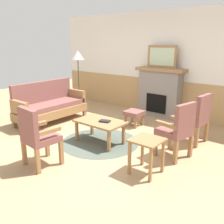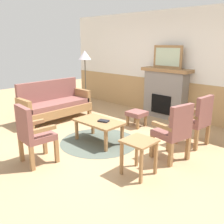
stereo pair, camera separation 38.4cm
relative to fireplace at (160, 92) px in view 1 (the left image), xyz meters
The scene contains 14 objects.
ground_plane 2.44m from the fireplace, 90.00° to the right, with size 14.00×14.00×0.00m, color tan.
wall_back 0.70m from the fireplace, 90.00° to the left, with size 7.20×0.14×2.70m.
fireplace is the anchor object (origin of this frame).
framed_picture 0.91m from the fireplace, 90.00° to the left, with size 0.80×0.04×0.56m.
couch 2.85m from the fireplace, 131.70° to the right, with size 0.70×1.80×0.98m.
coffee_table 2.37m from the fireplace, 90.62° to the right, with size 0.96×0.56×0.44m.
round_rug 2.44m from the fireplace, 90.62° to the right, with size 1.55×1.55×0.01m, color #4C564C.
book_on_table 2.33m from the fireplace, 87.96° to the right, with size 0.20×0.13×0.03m, color black.
footstool 1.14m from the fireplace, 94.11° to the right, with size 0.40×0.40×0.36m.
armchair_near_fireplace 2.49m from the fireplace, 54.61° to the right, with size 0.56×0.56×0.98m.
armchair_by_window_left 1.86m from the fireplace, 39.59° to the right, with size 0.52×0.52×0.98m.
armchair_front_left 3.69m from the fireplace, 92.10° to the right, with size 0.52×0.52×0.98m.
side_table 3.09m from the fireplace, 64.89° to the right, with size 0.44×0.44×0.55m.
floor_lamp_by_couch 2.51m from the fireplace, 161.06° to the right, with size 0.36×0.36×1.68m.
Camera 1 is at (3.03, -3.38, 1.93)m, focal length 39.58 mm.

